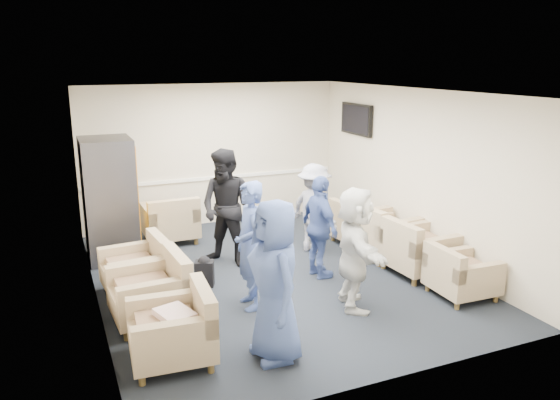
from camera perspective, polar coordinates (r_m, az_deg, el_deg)
name	(u,v)px	position (r m, az deg, el deg)	size (l,w,h in m)	color
floor	(273,275)	(8.24, -0.74, -7.85)	(6.00, 6.00, 0.00)	black
ceiling	(272,92)	(7.64, -0.80, 11.24)	(6.00, 6.00, 0.00)	white
back_wall	(213,155)	(10.61, -6.98, 4.71)	(5.00, 0.02, 2.70)	beige
front_wall	(393,254)	(5.29, 11.77, -5.52)	(5.00, 0.02, 2.70)	beige
left_wall	(90,205)	(7.28, -19.27, -0.51)	(0.02, 6.00, 2.70)	beige
right_wall	(416,174)	(9.06, 14.03, 2.70)	(0.02, 6.00, 2.70)	beige
chair_rail	(214,178)	(10.68, -6.87, 2.31)	(4.98, 0.04, 0.06)	white
tv	(356,119)	(10.39, 7.98, 8.35)	(0.10, 1.00, 0.58)	black
armchair_left_near	(177,331)	(6.04, -10.75, -13.32)	(0.91, 0.91, 0.68)	tan
armchair_left_mid	(154,293)	(6.96, -13.03, -9.46)	(0.93, 0.93, 0.71)	tan
armchair_left_far	(140,270)	(7.79, -14.47, -7.07)	(0.90, 0.90, 0.66)	tan
armchair_right_near	(459,276)	(7.80, 18.20, -7.51)	(0.80, 0.80, 0.62)	tan
armchair_right_midnear	(416,251)	(8.43, 14.01, -5.16)	(0.94, 0.94, 0.72)	tan
armchair_right_midfar	(380,234)	(9.06, 10.41, -3.49)	(1.03, 1.03, 0.75)	tan
armchair_right_far	(357,226)	(9.59, 8.08, -2.67)	(0.89, 0.89, 0.66)	tan
armchair_corner	(171,223)	(9.77, -11.33, -2.32)	(0.90, 0.90, 0.71)	tan
vending_machine	(110,199)	(9.08, -17.37, 0.08)	(0.79, 0.93, 1.95)	#504F57
backpack	(204,271)	(7.87, -7.90, -7.31)	(0.31, 0.27, 0.45)	black
pillow	(175,316)	(5.96, -10.93, -11.86)	(0.42, 0.32, 0.12)	silver
person_front_left	(275,281)	(5.78, -0.50, -8.44)	(0.86, 0.56, 1.76)	#40579A
person_mid_left	(250,245)	(6.97, -3.16, -4.77)	(0.61, 0.40, 1.67)	#40579A
person_back_left	(227,208)	(8.42, -5.54, -0.86)	(0.89, 0.69, 1.83)	black
person_back_right	(314,209)	(9.00, 3.58, -0.90)	(0.97, 0.56, 1.50)	beige
person_mid_right	(320,227)	(7.97, 4.19, -2.85)	(0.90, 0.37, 1.53)	#40579A
person_front_right	(355,248)	(7.02, 7.84, -5.03)	(1.49, 0.47, 1.61)	silver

